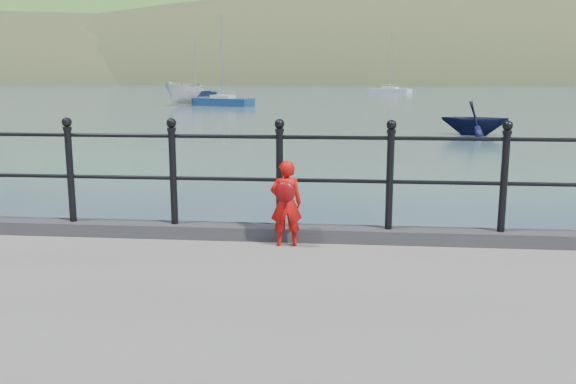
# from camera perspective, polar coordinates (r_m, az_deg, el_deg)

# --- Properties ---
(ground) EXTENTS (600.00, 600.00, 0.00)m
(ground) POSITION_cam_1_polar(r_m,az_deg,el_deg) (7.40, -5.34, -11.46)
(ground) COLOR #2D4251
(ground) RESTS_ON ground
(kerb) EXTENTS (60.00, 0.30, 0.15)m
(kerb) POSITION_cam_1_polar(r_m,az_deg,el_deg) (6.92, -5.73, -3.68)
(kerb) COLOR #28282B
(kerb) RESTS_ON quay
(railing) EXTENTS (18.11, 0.11, 1.20)m
(railing) POSITION_cam_1_polar(r_m,az_deg,el_deg) (6.77, -5.85, 2.47)
(railing) COLOR black
(railing) RESTS_ON kerb
(far_shore) EXTENTS (830.00, 200.00, 156.00)m
(far_shore) POSITION_cam_1_polar(r_m,az_deg,el_deg) (250.19, 14.18, 4.76)
(far_shore) COLOR #333A21
(far_shore) RESTS_ON ground
(child) EXTENTS (0.37, 0.32, 0.93)m
(child) POSITION_cam_1_polar(r_m,az_deg,el_deg) (6.48, -0.18, -1.00)
(child) COLOR red
(child) RESTS_ON quay
(launch_white) EXTENTS (3.47, 6.07, 2.21)m
(launch_white) POSITION_cam_1_polar(r_m,az_deg,el_deg) (58.55, -9.70, 9.09)
(launch_white) COLOR beige
(launch_white) RESTS_ON ground
(launch_navy) EXTENTS (3.41, 3.06, 1.60)m
(launch_navy) POSITION_cam_1_polar(r_m,az_deg,el_deg) (30.25, 17.07, 6.63)
(launch_navy) COLOR black
(launch_navy) RESTS_ON ground
(sailboat_deep) EXTENTS (6.71, 5.07, 9.73)m
(sailboat_deep) POSITION_cam_1_polar(r_m,az_deg,el_deg) (97.16, 9.51, 9.31)
(sailboat_deep) COLOR beige
(sailboat_deep) RESTS_ON ground
(sailboat_left) EXTENTS (5.83, 3.25, 7.99)m
(sailboat_left) POSITION_cam_1_polar(r_m,az_deg,el_deg) (83.09, -8.63, 9.09)
(sailboat_left) COLOR black
(sailboat_left) RESTS_ON ground
(sailboat_port) EXTENTS (5.98, 3.84, 8.33)m
(sailboat_port) POSITION_cam_1_polar(r_m,az_deg,el_deg) (56.51, -6.10, 8.35)
(sailboat_port) COLOR navy
(sailboat_port) RESTS_ON ground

